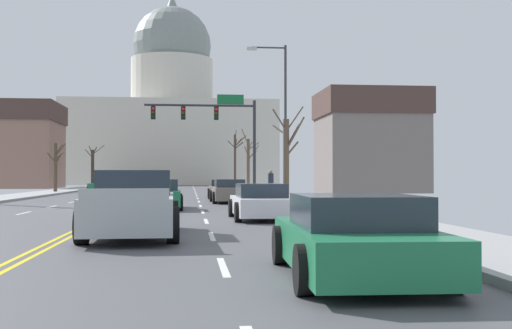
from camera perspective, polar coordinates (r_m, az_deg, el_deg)
The scene contains 22 objects.
ground at distance 29.48m, azimuth -11.72°, elevation -3.79°, with size 20.00×180.00×0.20m.
signal_gantry at distance 45.86m, azimuth -3.60°, elevation 3.78°, with size 7.91×0.41×7.12m.
street_lamp_right at distance 35.31m, azimuth 2.20°, elevation 4.94°, with size 2.22×0.24×8.49m.
capitol_building at distance 110.97m, azimuth -7.48°, elevation 3.79°, with size 34.03×22.77×32.77m.
sedan_near_00 at distance 41.33m, azimuth -2.92°, elevation -2.23°, with size 2.01×4.68×1.21m.
sedan_near_01 at distance 34.86m, azimuth -2.41°, elevation -2.43°, with size 1.99×4.67×1.27m.
sedan_near_02 at distance 28.50m, azimuth -8.61°, elevation -2.72°, with size 2.14×4.70×1.31m.
sedan_near_03 at distance 21.70m, azimuth 0.40°, elevation -3.38°, with size 1.99×4.47×1.20m.
pickup_truck_near_04 at distance 15.94m, azimuth -10.86°, elevation -3.67°, with size 2.31×5.58×1.61m.
sedan_near_05 at distance 9.49m, azimuth 8.73°, elevation -6.47°, with size 2.21×4.58×1.20m.
sedan_oncoming_00 at distance 52.43m, azimuth -10.90°, elevation -1.95°, with size 1.99×4.47×1.23m.
sedan_oncoming_01 at distance 61.32m, azimuth -13.59°, elevation -1.81°, with size 2.10×4.61×1.14m.
sedan_oncoming_02 at distance 72.62m, azimuth -12.31°, elevation -1.69°, with size 2.06×4.34×1.16m.
flank_building_00 at distance 79.74m, azimuth -20.70°, elevation 1.63°, with size 10.44×10.02×9.90m.
flank_building_01 at distance 57.00m, azimuth 10.08°, elevation 2.05°, with size 8.78×8.10×8.82m.
bare_tree_00 at distance 32.32m, azimuth 2.73°, elevation 0.69°, with size 1.69×1.59×4.84m.
bare_tree_02 at distance 68.67m, azimuth -1.84°, elevation 0.62°, with size 2.06×2.35×6.27m.
bare_tree_03 at distance 76.15m, azimuth -14.29°, elevation -0.19°, with size 2.27×1.43×4.86m.
bare_tree_04 at distance 63.06m, azimuth -0.69°, elevation 0.23°, with size 1.68×2.02×5.97m.
bare_tree_05 at distance 56.09m, azimuth -17.33°, elevation -0.00°, with size 1.63×2.61×4.06m.
pedestrian_00 at distance 38.64m, azimuth 1.32°, elevation -1.57°, with size 0.35×0.34×1.69m.
bicycle_parked at distance 31.63m, azimuth 2.48°, elevation -2.77°, with size 0.12×1.77×0.85m.
Camera 1 is at (2.95, -29.29, 1.48)m, focal length 45.09 mm.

